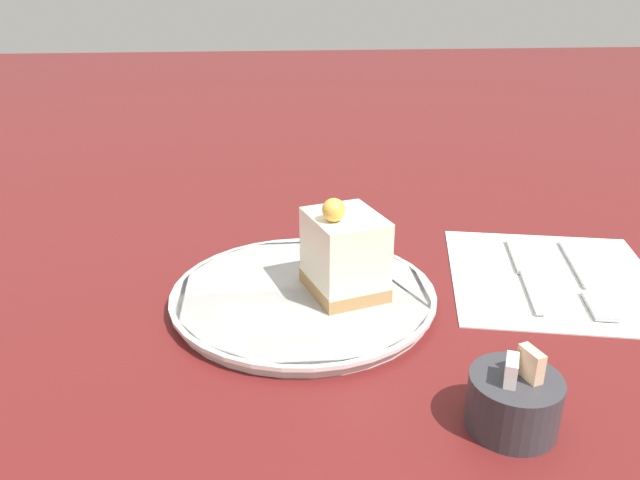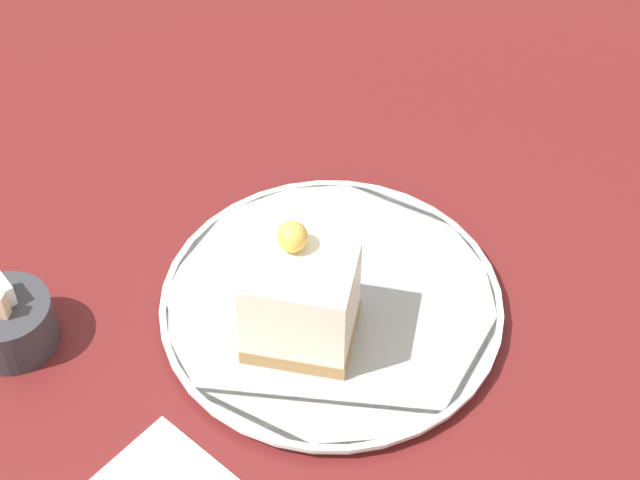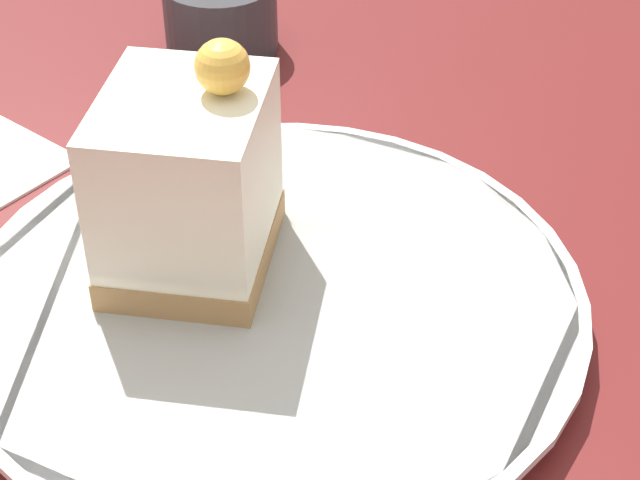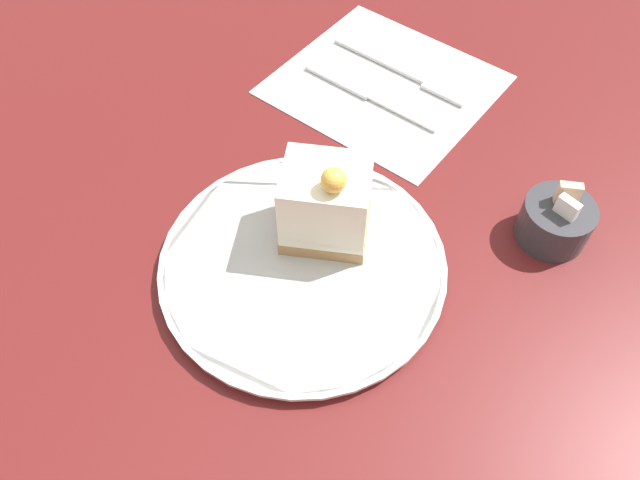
{
  "view_description": "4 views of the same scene",
  "coord_description": "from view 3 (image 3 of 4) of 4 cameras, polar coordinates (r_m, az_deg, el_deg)",
  "views": [
    {
      "loc": [
        0.07,
        0.54,
        0.3
      ],
      "look_at": [
        0.02,
        0.0,
        0.06
      ],
      "focal_mm": 35.0,
      "sensor_mm": 36.0,
      "label": 1
    },
    {
      "loc": [
        -0.4,
        -0.22,
        0.62
      ],
      "look_at": [
        0.05,
        0.03,
        0.06
      ],
      "focal_mm": 60.0,
      "sensor_mm": 36.0,
      "label": 2
    },
    {
      "loc": [
        0.2,
        -0.27,
        0.3
      ],
      "look_at": [
        0.06,
        0.02,
        0.04
      ],
      "focal_mm": 60.0,
      "sensor_mm": 36.0,
      "label": 3
    },
    {
      "loc": [
        0.31,
        0.16,
        0.46
      ],
      "look_at": [
        0.03,
        0.03,
        0.04
      ],
      "focal_mm": 35.0,
      "sensor_mm": 36.0,
      "label": 4
    }
  ],
  "objects": [
    {
      "name": "ground_plane",
      "position": [
        0.44,
        -7.71,
        -3.57
      ],
      "size": [
        4.0,
        4.0,
        0.0
      ],
      "primitive_type": "plane",
      "color": "#5B1919"
    },
    {
      "name": "plate",
      "position": [
        0.43,
        -2.52,
        -3.31
      ],
      "size": [
        0.25,
        0.25,
        0.01
      ],
      "color": "silver",
      "rests_on": "ground_plane"
    },
    {
      "name": "cake_slice",
      "position": [
        0.42,
        -6.57,
        2.97
      ],
      "size": [
        0.08,
        0.09,
        0.1
      ],
      "rotation": [
        0.0,
        0.0,
        0.3
      ],
      "color": "#9E7547",
      "rests_on": "plate"
    },
    {
      "name": "sugar_bowl",
      "position": [
        0.62,
        -5.33,
        11.94
      ],
      "size": [
        0.06,
        0.06,
        0.06
      ],
      "color": "#333338",
      "rests_on": "ground_plane"
    }
  ]
}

